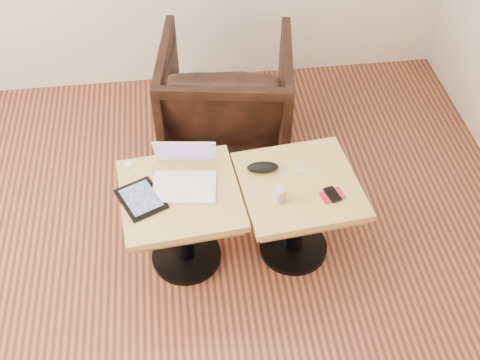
{
  "coord_description": "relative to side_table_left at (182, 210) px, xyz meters",
  "views": [
    {
      "loc": [
        0.22,
        -1.68,
        2.82
      ],
      "look_at": [
        0.49,
        0.47,
        0.61
      ],
      "focal_mm": 45.0,
      "sensor_mm": 36.0,
      "label": 1
    }
  ],
  "objects": [
    {
      "name": "side_table_right",
      "position": [
        0.63,
        -0.01,
        0.0
      ],
      "size": [
        0.67,
        0.67,
        0.56
      ],
      "rotation": [
        0.0,
        0.0,
        0.1
      ],
      "color": "black",
      "rests_on": "ground"
    },
    {
      "name": "striped_cup",
      "position": [
        0.5,
        -0.12,
        0.18
      ],
      "size": [
        0.08,
        0.08,
        0.08
      ],
      "primitive_type": "cylinder",
      "rotation": [
        0.0,
        0.0,
        0.34
      ],
      "color": "#D65B87",
      "rests_on": "side_table_right"
    },
    {
      "name": "charging_adapter",
      "position": [
        -0.26,
        0.22,
        0.15
      ],
      "size": [
        0.05,
        0.05,
        0.02
      ],
      "primitive_type": "cube",
      "rotation": [
        0.0,
        0.0,
        0.49
      ],
      "color": "white",
      "rests_on": "side_table_left"
    },
    {
      "name": "tablet",
      "position": [
        -0.2,
        -0.03,
        0.15
      ],
      "size": [
        0.28,
        0.31,
        0.02
      ],
      "rotation": [
        0.0,
        0.0,
        0.43
      ],
      "color": "black",
      "rests_on": "side_table_left"
    },
    {
      "name": "armchair",
      "position": [
        0.35,
        0.99,
        -0.03
      ],
      "size": [
        0.94,
        0.97,
        0.77
      ],
      "primitive_type": "imported",
      "rotation": [
        0.0,
        0.0,
        2.99
      ],
      "color": "black",
      "rests_on": "ground"
    },
    {
      "name": "glasses_case",
      "position": [
        0.45,
        0.1,
        0.17
      ],
      "size": [
        0.17,
        0.08,
        0.05
      ],
      "primitive_type": "ellipsoid",
      "rotation": [
        0.0,
        0.0,
        -0.06
      ],
      "color": "black",
      "rests_on": "side_table_right"
    },
    {
      "name": "phone_on_sleeve",
      "position": [
        0.78,
        -0.12,
        0.15
      ],
      "size": [
        0.14,
        0.12,
        0.01
      ],
      "rotation": [
        0.0,
        0.0,
        0.28
      ],
      "color": "#A01E35",
      "rests_on": "side_table_right"
    },
    {
      "name": "laptop",
      "position": [
        0.03,
        0.07,
        0.18
      ],
      "size": [
        0.36,
        0.35,
        0.22
      ],
      "rotation": [
        0.0,
        0.0,
        -0.13
      ],
      "color": "white",
      "rests_on": "side_table_left"
    },
    {
      "name": "earbuds_tangle",
      "position": [
        0.66,
        0.08,
        0.15
      ],
      "size": [
        0.08,
        0.05,
        0.02
      ],
      "color": "white",
      "rests_on": "side_table_right"
    },
    {
      "name": "side_table_left",
      "position": [
        0.0,
        0.0,
        0.0
      ],
      "size": [
        0.66,
        0.66,
        0.56
      ],
      "rotation": [
        0.0,
        0.0,
        0.09
      ],
      "color": "black",
      "rests_on": "ground"
    },
    {
      "name": "room_shell",
      "position": [
        -0.17,
        -0.47,
        0.93
      ],
      "size": [
        4.52,
        4.52,
        2.71
      ],
      "color": "#452015",
      "rests_on": "ground"
    }
  ]
}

